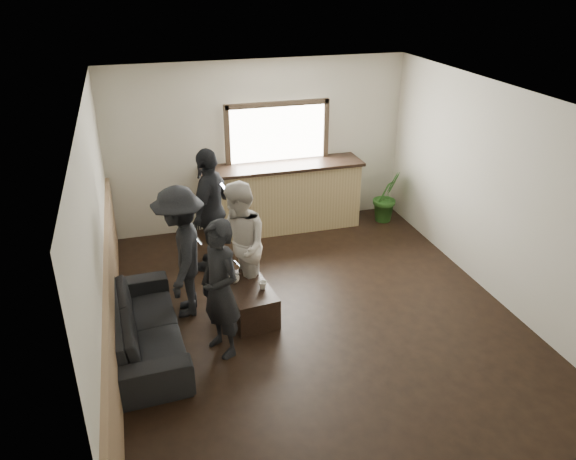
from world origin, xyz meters
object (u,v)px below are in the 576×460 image
object	(u,v)px
bar_counter	(282,193)
coffee_table	(249,301)
sofa	(144,326)
person_b	(239,246)
potted_plant	(387,196)
person_a	(220,289)
person_d	(211,210)
person_c	(181,252)
cup_a	(234,279)
cup_b	(263,285)

from	to	relation	value
bar_counter	coffee_table	size ratio (longest dim) A/B	2.86
sofa	person_b	distance (m)	1.55
potted_plant	person_b	size ratio (longest dim) A/B	0.53
person_a	person_b	distance (m)	1.04
person_d	potted_plant	bearing A→B (deg)	134.90
person_c	person_d	distance (m)	1.24
cup_a	person_b	world-z (taller)	person_b
person_a	person_b	xyz separation A→B (m)	(0.41, 0.95, 0.02)
coffee_table	person_b	distance (m)	0.71
bar_counter	potted_plant	xyz separation A→B (m)	(1.85, -0.21, -0.19)
coffee_table	person_b	size ratio (longest dim) A/B	0.55
person_a	person_c	xyz separation A→B (m)	(-0.33, 0.95, 0.03)
coffee_table	person_c	world-z (taller)	person_c
sofa	person_c	size ratio (longest dim) A/B	1.20
sofa	potted_plant	distance (m)	5.02
sofa	person_a	distance (m)	1.07
potted_plant	person_d	size ratio (longest dim) A/B	0.49
person_b	person_c	world-z (taller)	person_c
cup_b	person_c	distance (m)	1.10
sofa	cup_a	size ratio (longest dim) A/B	15.72
bar_counter	cup_a	world-z (taller)	bar_counter
sofa	person_b	xyz separation A→B (m)	(1.29, 0.65, 0.55)
person_b	person_c	distance (m)	0.74
bar_counter	potted_plant	distance (m)	1.87
cup_a	person_c	bearing A→B (deg)	166.35
person_c	person_d	world-z (taller)	person_d
person_a	sofa	bearing A→B (deg)	-133.75
bar_counter	person_c	size ratio (longest dim) A/B	1.55
cup_b	person_c	world-z (taller)	person_c
sofa	person_a	bearing A→B (deg)	-111.89
person_b	sofa	bearing A→B (deg)	-67.65
cup_b	person_b	world-z (taller)	person_b
sofa	person_b	size ratio (longest dim) A/B	1.23
bar_counter	cup_b	bearing A→B (deg)	-110.57
cup_b	potted_plant	distance (m)	3.65
sofa	person_d	xyz separation A→B (m)	(1.10, 1.76, 0.62)
bar_counter	person_a	size ratio (longest dim) A/B	1.62
potted_plant	sofa	bearing A→B (deg)	-149.02
coffee_table	cup_b	size ratio (longest dim) A/B	8.99
person_d	bar_counter	bearing A→B (deg)	157.86
bar_counter	person_a	distance (m)	3.47
cup_a	cup_b	xyz separation A→B (m)	(0.31, -0.25, -0.00)
person_a	cup_a	bearing A→B (deg)	134.47
coffee_table	person_c	xyz separation A→B (m)	(-0.77, 0.31, 0.66)
cup_b	cup_a	bearing A→B (deg)	141.21
cup_a	person_d	distance (m)	1.34
coffee_table	cup_a	size ratio (longest dim) A/B	7.10
cup_a	person_b	size ratio (longest dim) A/B	0.08
bar_counter	cup_a	bearing A→B (deg)	-118.95
coffee_table	person_a	bearing A→B (deg)	-124.78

